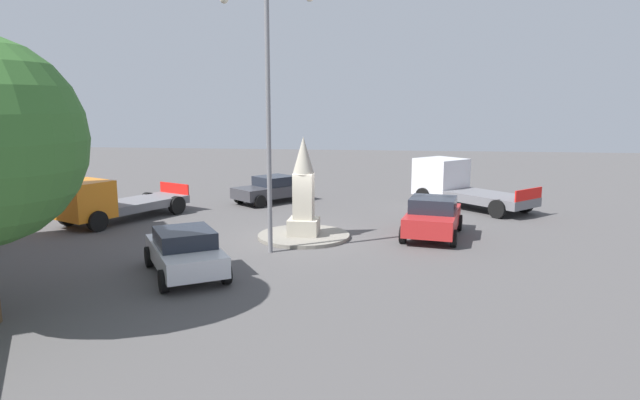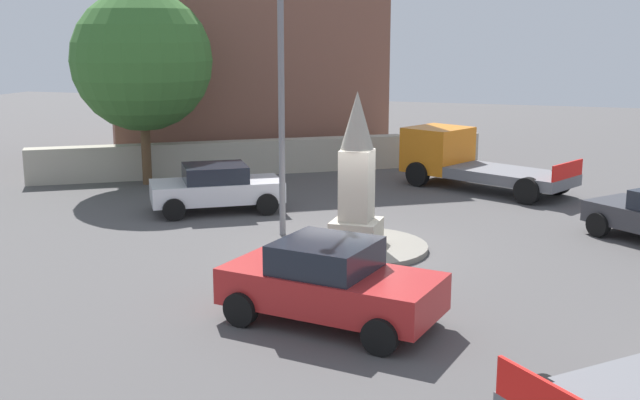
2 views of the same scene
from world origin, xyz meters
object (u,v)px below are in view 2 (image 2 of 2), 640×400
object	(u,v)px
car_red_passing	(330,282)
tree_near_wall	(142,61)
corner_building	(241,43)
car_white_parked_left	(216,187)
monument	(357,177)
streetlamp	(281,29)
truck_orange_far_side	(464,160)

from	to	relation	value
car_red_passing	tree_near_wall	world-z (taller)	tree_near_wall
corner_building	car_white_parked_left	bearing A→B (deg)	-161.23
tree_near_wall	car_white_parked_left	bearing A→B (deg)	-127.55
monument	tree_near_wall	xyz separation A→B (m)	(5.95, 9.10, 2.44)
streetlamp	tree_near_wall	bearing A→B (deg)	53.34
truck_orange_far_side	corner_building	world-z (taller)	corner_building
corner_building	streetlamp	bearing A→B (deg)	-153.02
car_red_passing	tree_near_wall	size ratio (longest dim) A/B	0.64
monument	streetlamp	xyz separation A→B (m)	(0.82, 2.21, 3.48)
tree_near_wall	truck_orange_far_side	bearing A→B (deg)	-75.16
monument	car_red_passing	size ratio (longest dim) A/B	0.88
monument	streetlamp	bearing A→B (deg)	69.67
car_red_passing	corner_building	xyz separation A→B (m)	(18.29, 9.41, 3.95)
streetlamp	truck_orange_far_side	world-z (taller)	streetlamp
car_red_passing	monument	bearing A→B (deg)	9.20
streetlamp	corner_building	xyz separation A→B (m)	(12.57, 6.40, -0.56)
streetlamp	car_white_parked_left	world-z (taller)	streetlamp
car_red_passing	corner_building	size ratio (longest dim) A/B	0.39
car_red_passing	truck_orange_far_side	size ratio (longest dim) A/B	0.69
car_red_passing	corner_building	bearing A→B (deg)	27.21
corner_building	tree_near_wall	world-z (taller)	corner_building
car_red_passing	truck_orange_far_side	bearing A→B (deg)	-2.91
car_white_parked_left	car_red_passing	size ratio (longest dim) A/B	0.98
car_white_parked_left	car_red_passing	distance (m)	9.65
streetlamp	tree_near_wall	world-z (taller)	streetlamp
monument	tree_near_wall	bearing A→B (deg)	56.84
monument	tree_near_wall	distance (m)	11.14
truck_orange_far_side	car_white_parked_left	bearing A→B (deg)	132.45
monument	corner_building	distance (m)	16.18
monument	truck_orange_far_side	size ratio (longest dim) A/B	0.61
truck_orange_far_side	corner_building	size ratio (longest dim) A/B	0.56
monument	tree_near_wall	world-z (taller)	tree_near_wall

